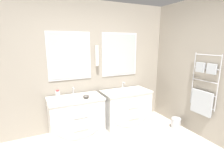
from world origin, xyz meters
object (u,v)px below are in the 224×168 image
at_px(waste_bin, 176,123).
at_px(vanity_left, 77,117).
at_px(vanity_right, 127,108).
at_px(amenity_bowl, 86,96).
at_px(toiletry_bottle, 58,96).

bearing_deg(waste_bin, vanity_left, 163.94).
distance_m(vanity_right, amenity_bowl, 1.02).
relative_size(vanity_left, amenity_bowl, 8.66).
distance_m(vanity_left, amenity_bowl, 0.46).
bearing_deg(vanity_right, waste_bin, -32.74).
height_order(vanity_left, amenity_bowl, amenity_bowl).
bearing_deg(waste_bin, vanity_right, 147.26).
bearing_deg(waste_bin, toiletry_bottle, 167.43).
xyz_separation_m(vanity_left, toiletry_bottle, (-0.32, -0.06, 0.48)).
bearing_deg(amenity_bowl, vanity_left, 152.82).
bearing_deg(amenity_bowl, waste_bin, -14.91).
relative_size(toiletry_bottle, waste_bin, 0.95).
xyz_separation_m(vanity_right, toiletry_bottle, (-1.43, -0.06, 0.48)).
height_order(vanity_right, waste_bin, vanity_right).
height_order(toiletry_bottle, amenity_bowl, toiletry_bottle).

